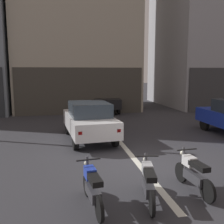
% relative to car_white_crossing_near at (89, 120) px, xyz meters
% --- Properties ---
extents(ground_plane, '(120.00, 120.00, 0.00)m').
position_rel_car_white_crossing_near_xyz_m(ground_plane, '(1.23, -3.35, -0.89)').
color(ground_plane, '#333338').
extents(lane_centre_line, '(0.20, 18.00, 0.01)m').
position_rel_car_white_crossing_near_xyz_m(lane_centre_line, '(1.23, 2.65, -0.88)').
color(lane_centre_line, silver).
rests_on(lane_centre_line, ground).
extents(building_far_right, '(10.15, 8.76, 14.54)m').
position_rel_car_white_crossing_near_xyz_m(building_far_right, '(12.71, 10.64, 6.37)').
color(building_far_right, '#9E9EA3').
rests_on(building_far_right, ground).
extents(car_white_crossing_near, '(2.12, 4.24, 1.64)m').
position_rel_car_white_crossing_near_xyz_m(car_white_crossing_near, '(0.00, 0.00, 0.00)').
color(car_white_crossing_near, black).
rests_on(car_white_crossing_near, ground).
extents(car_black_down_street, '(2.07, 4.22, 1.64)m').
position_rel_car_white_crossing_near_xyz_m(car_black_down_street, '(2.05, 7.86, 0.00)').
color(car_black_down_street, black).
rests_on(car_black_down_street, ground).
extents(motorcycle_blue_row_leftmost, '(0.55, 1.67, 0.98)m').
position_rel_car_white_crossing_near_xyz_m(motorcycle_blue_row_leftmost, '(-0.52, -5.60, -0.43)').
color(motorcycle_blue_row_leftmost, black).
rests_on(motorcycle_blue_row_leftmost, ground).
extents(motorcycle_silver_row_left_mid, '(0.55, 1.65, 0.98)m').
position_rel_car_white_crossing_near_xyz_m(motorcycle_silver_row_left_mid, '(0.74, -5.60, -0.43)').
color(motorcycle_silver_row_left_mid, black).
rests_on(motorcycle_silver_row_left_mid, ground).
extents(motorcycle_white_row_centre, '(0.55, 1.67, 0.98)m').
position_rel_car_white_crossing_near_xyz_m(motorcycle_white_row_centre, '(1.99, -5.31, -0.43)').
color(motorcycle_white_row_centre, black).
rests_on(motorcycle_white_row_centre, ground).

